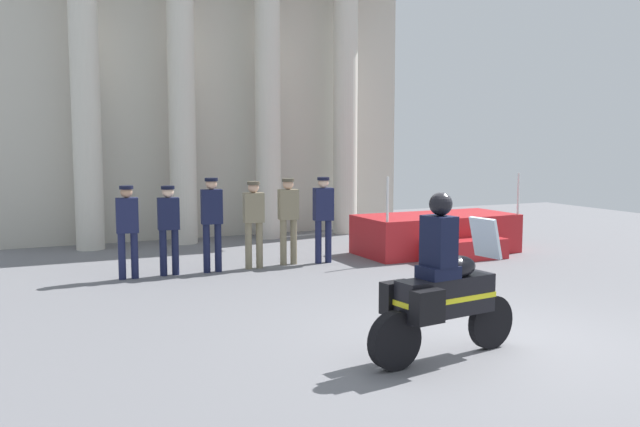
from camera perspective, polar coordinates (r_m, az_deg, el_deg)
ground_plane at (r=8.95m, az=12.62°, el=-10.14°), size 28.00×28.00×0.00m
colonnade_backdrop at (r=17.57m, az=-8.26°, el=10.65°), size 10.23×1.47×7.13m
reviewing_stand at (r=15.31m, az=9.61°, el=-1.74°), size 3.43×2.08×1.74m
officer_in_row_0 at (r=12.75m, az=-15.46°, el=-0.86°), size 0.40×0.26×1.66m
officer_in_row_1 at (r=12.91m, az=-12.26°, el=-0.75°), size 0.40×0.26×1.63m
officer_in_row_2 at (r=13.07m, az=-8.82°, el=-0.26°), size 0.40×0.26×1.76m
officer_in_row_3 at (r=13.33m, az=-5.44°, el=-0.31°), size 0.40×0.26×1.67m
officer_in_row_4 at (r=13.70m, az=-2.60°, el=-0.03°), size 0.40×0.26×1.70m
officer_in_row_5 at (r=13.87m, az=0.27°, el=0.08°), size 0.40×0.26×1.72m
motorcycle_with_rider at (r=7.97m, az=9.86°, el=-6.21°), size 2.09×0.74×1.90m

